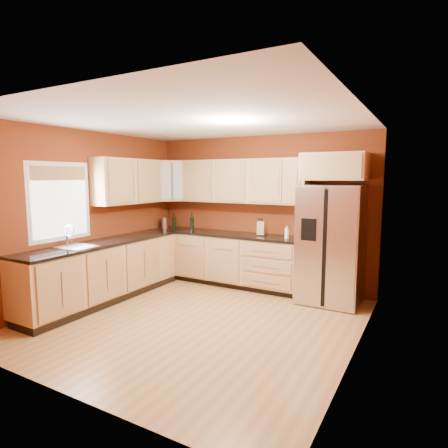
{
  "coord_description": "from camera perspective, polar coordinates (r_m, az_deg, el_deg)",
  "views": [
    {
      "loc": [
        2.66,
        -4.0,
        1.9
      ],
      "look_at": [
        -0.09,
        0.9,
        1.19
      ],
      "focal_mm": 30.0,
      "sensor_mm": 36.0,
      "label": 1
    }
  ],
  "objects": [
    {
      "name": "floor",
      "position": [
        5.16,
        -4.15,
        -14.41
      ],
      "size": [
        4.0,
        4.0,
        0.0
      ],
      "primitive_type": "plane",
      "color": "#B07744",
      "rests_on": "ground"
    },
    {
      "name": "upper_cabinets_back",
      "position": [
        6.52,
        2.8,
        6.54
      ],
      "size": [
        2.3,
        0.33,
        0.75
      ],
      "primitive_type": "cube",
      "color": "tan",
      "rests_on": "wall_back"
    },
    {
      "name": "corner_upper_cabinet",
      "position": [
        7.13,
        -8.14,
        6.53
      ],
      "size": [
        0.67,
        0.67,
        0.75
      ],
      "primitive_type": "cube",
      "rotation": [
        0.0,
        0.0,
        0.79
      ],
      "color": "tan",
      "rests_on": "wall_back"
    },
    {
      "name": "ceiling",
      "position": [
        4.85,
        -4.44,
        15.49
      ],
      "size": [
        4.0,
        4.0,
        0.0
      ],
      "primitive_type": "plane",
      "color": "silver",
      "rests_on": "wall_back"
    },
    {
      "name": "wall_back",
      "position": [
        6.59,
        5.36,
        1.95
      ],
      "size": [
        4.0,
        0.04,
        2.6
      ],
      "primitive_type": "cube",
      "color": "maroon",
      "rests_on": "floor"
    },
    {
      "name": "wall_left",
      "position": [
        6.17,
        -19.99,
        1.19
      ],
      "size": [
        0.04,
        4.0,
        2.6
      ],
      "primitive_type": "cube",
      "color": "maroon",
      "rests_on": "floor"
    },
    {
      "name": "wall_front",
      "position": [
        3.38,
        -23.42,
        -3.62
      ],
      "size": [
        4.0,
        0.04,
        2.6
      ],
      "primitive_type": "cube",
      "color": "maroon",
      "rests_on": "floor"
    },
    {
      "name": "sink_faucet",
      "position": [
        5.64,
        -21.66,
        -1.77
      ],
      "size": [
        0.5,
        0.42,
        0.3
      ],
      "primitive_type": null,
      "color": "silver",
      "rests_on": "countertop_left"
    },
    {
      "name": "window",
      "position": [
        5.82,
        -23.69,
        3.15
      ],
      "size": [
        0.03,
        0.9,
        1.0
      ],
      "primitive_type": "cube",
      "color": "white",
      "rests_on": "wall_left"
    },
    {
      "name": "upper_cabinets_left",
      "position": [
        6.52,
        -14.38,
        6.32
      ],
      "size": [
        0.33,
        1.35,
        0.75
      ],
      "primitive_type": "cube",
      "color": "tan",
      "rests_on": "wall_left"
    },
    {
      "name": "base_cabinets_left",
      "position": [
        6.09,
        -17.78,
        -7.02
      ],
      "size": [
        0.6,
        2.8,
        0.88
      ],
      "primitive_type": "cube",
      "color": "tan",
      "rests_on": "floor"
    },
    {
      "name": "canister_left",
      "position": [
        7.33,
        -8.92,
        0.11
      ],
      "size": [
        0.13,
        0.13,
        0.17
      ],
      "primitive_type": "cylinder",
      "rotation": [
        0.0,
        0.0,
        0.23
      ],
      "color": "#ACACB1",
      "rests_on": "countertop_back"
    },
    {
      "name": "countertop_back",
      "position": [
        6.61,
        -0.14,
        -1.5
      ],
      "size": [
        2.9,
        0.62,
        0.04
      ],
      "primitive_type": "cube",
      "color": "black",
      "rests_on": "base_cabinets_back"
    },
    {
      "name": "base_cabinets_back",
      "position": [
        6.7,
        -0.09,
        -5.38
      ],
      "size": [
        2.9,
        0.6,
        0.88
      ],
      "primitive_type": "cube",
      "color": "tan",
      "rests_on": "floor"
    },
    {
      "name": "wine_bottle_a",
      "position": [
        7.21,
        -7.69,
        0.54
      ],
      "size": [
        0.08,
        0.08,
        0.3
      ],
      "primitive_type": null,
      "rotation": [
        0.0,
        0.0,
        -0.13
      ],
      "color": "black",
      "rests_on": "countertop_back"
    },
    {
      "name": "wall_right",
      "position": [
        4.1,
        19.74,
        -1.64
      ],
      "size": [
        0.04,
        4.0,
        2.6
      ],
      "primitive_type": "cube",
      "color": "maroon",
      "rests_on": "floor"
    },
    {
      "name": "knife_block",
      "position": [
        6.33,
        5.64,
        -0.66
      ],
      "size": [
        0.14,
        0.13,
        0.24
      ],
      "primitive_type": "cube",
      "rotation": [
        0.0,
        0.0,
        0.24
      ],
      "color": "tan",
      "rests_on": "countertop_back"
    },
    {
      "name": "refrigerator",
      "position": [
        5.86,
        15.97,
        -3.0
      ],
      "size": [
        0.9,
        0.75,
        1.78
      ],
      "primitive_type": "cube",
      "color": "#ACACB1",
      "rests_on": "floor"
    },
    {
      "name": "canister_right",
      "position": [
        7.22,
        -9.02,
        0.13
      ],
      "size": [
        0.14,
        0.14,
        0.21
      ],
      "primitive_type": "cylinder",
      "rotation": [
        0.0,
        0.0,
        0.15
      ],
      "color": "#ACACB1",
      "rests_on": "countertop_back"
    },
    {
      "name": "soap_dispenser",
      "position": [
        6.07,
        9.55,
        -1.23
      ],
      "size": [
        0.08,
        0.08,
        0.2
      ],
      "primitive_type": "cylinder",
      "rotation": [
        0.0,
        0.0,
        -0.31
      ],
      "color": "white",
      "rests_on": "countertop_back"
    },
    {
      "name": "wine_bottle_b",
      "position": [
        6.88,
        -4.9,
        0.4
      ],
      "size": [
        0.09,
        0.09,
        0.34
      ],
      "primitive_type": null,
      "rotation": [
        0.0,
        0.0,
        -0.2
      ],
      "color": "black",
      "rests_on": "countertop_back"
    },
    {
      "name": "over_fridge_cabinet",
      "position": [
        5.85,
        16.54,
        8.38
      ],
      "size": [
        0.92,
        0.6,
        0.4
      ],
      "primitive_type": "cube",
      "color": "tan",
      "rests_on": "wall_back"
    },
    {
      "name": "countertop_left",
      "position": [
        5.99,
        -17.88,
        -2.76
      ],
      "size": [
        0.62,
        2.8,
        0.04
      ],
      "primitive_type": "cube",
      "color": "black",
      "rests_on": "base_cabinets_left"
    }
  ]
}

